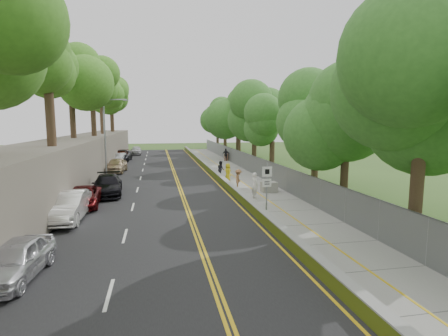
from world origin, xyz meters
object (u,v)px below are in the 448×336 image
Objects in this scene: streetlight at (107,132)px; painter_0 at (228,172)px; car_1 at (68,206)px; car_0 at (15,260)px; car_2 at (83,197)px; person_far at (226,155)px; signpost at (267,182)px; concrete_block at (269,187)px; construction_barrel at (226,157)px.

painter_0 is at bearing -26.25° from streetlight.
streetlight is at bearing 90.50° from car_1.
car_0 is at bearing -90.33° from streetlight.
car_2 is 2.65× the size of person_far.
person_far is at bearing 63.29° from car_1.
concrete_block is (2.15, 6.02, -1.51)m from signpost.
streetlight is 19.08m from person_far.
car_2 is (-11.49, 3.71, -1.26)m from signpost.
construction_barrel is 0.57× the size of painter_0.
painter_0 is (11.39, -5.62, -3.72)m from streetlight.
construction_barrel is 0.82× the size of concrete_block.
car_0 is at bearing -92.92° from car_2.
signpost is 6.56m from concrete_block.
signpost reaches higher than painter_0.
concrete_block is at bearing 7.51° from car_2.
streetlight is at bearing 141.16° from concrete_block.
car_2 is (-13.64, -2.31, 0.25)m from concrete_block.
car_1 is 3.27m from car_2.
streetlight is 1.68× the size of car_2.
car_2 is 28.93m from person_far.
car_0 is (-14.90, -36.17, 0.19)m from construction_barrel.
person_far is at bearing -105.52° from construction_barrel.
signpost is at bearing -55.92° from streetlight.
streetlight is 16.99m from car_1.
car_1 is (-11.65, 0.45, -1.10)m from signpost.
construction_barrel reaches higher than concrete_block.
car_1 is 31.85m from person_far.
streetlight is 2.58× the size of signpost.
streetlight is at bearing 87.99° from car_2.
signpost is 0.62× the size of car_1.
painter_0 is (-0.12, 11.40, -1.05)m from signpost.
construction_barrel is at bearing 57.68° from car_2.
signpost is at bearing -19.97° from car_2.
car_2 is 13.73m from painter_0.
construction_barrel is at bearing 63.43° from car_1.
streetlight is at bearing 48.18° from person_far.
streetlight is 1.95× the size of car_0.
painter_0 is at bearing -100.83° from construction_barrel.
signpost is 2.58× the size of concrete_block.
painter_0 is at bearing 90.60° from signpost.
construction_barrel is 29.29m from car_2.
streetlight reaches higher than concrete_block.
car_1 is 15.90m from painter_0.
person_far is (3.15, 28.66, -1.02)m from signpost.
car_1 is at bearing 95.35° from car_0.
streetlight reaches higher than painter_0.
person_far reaches higher than concrete_block.
streetlight is 24.49m from car_0.
signpost is at bearing -109.67° from concrete_block.
car_1 is at bearing -158.03° from concrete_block.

